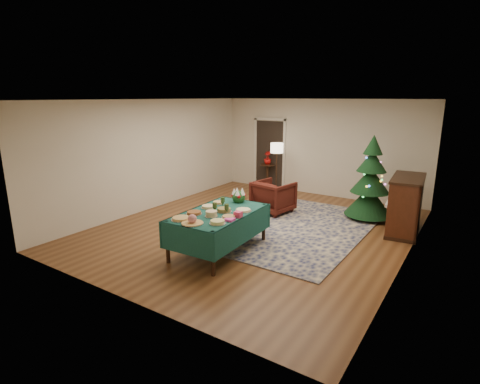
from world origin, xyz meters
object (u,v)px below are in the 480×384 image
Objects in this scene: buffet_table at (219,220)px; armchair at (273,195)px; christmas_tree at (370,182)px; floor_lamp at (277,151)px; piano at (405,205)px; gift_box at (238,214)px; potted_plant at (268,161)px; side_table at (267,177)px.

armchair is at bearing 96.45° from buffet_table.
floor_lamp is at bearing 164.80° from christmas_tree.
piano is at bearing 47.98° from buffet_table.
buffet_table is 4.36m from floor_lamp.
buffet_table is 2.28× the size of armchair.
gift_box is 0.14× the size of armchair.
potted_plant is at bearing 160.34° from christmas_tree.
christmas_tree reaches higher than floor_lamp.
armchair is 2.95m from piano.
gift_box is (0.45, -0.05, 0.20)m from buffet_table.
buffet_table is at bearing -132.02° from piano.
gift_box is 0.06× the size of christmas_tree.
buffet_table is at bearing -76.06° from floor_lamp.
potted_plant is at bearing 108.76° from buffet_table.
potted_plant is (-1.27, 1.97, 0.46)m from armchair.
floor_lamp is 1.92× the size of side_table.
floor_lamp is at bearing -39.06° from side_table.
potted_plant is at bearing 140.94° from floor_lamp.
armchair is 0.58× the size of floor_lamp.
floor_lamp is 1.12m from side_table.
christmas_tree reaches higher than gift_box.
piano is at bearing -29.66° from christmas_tree.
piano reaches higher than gift_box.
potted_plant reaches higher than side_table.
floor_lamp is at bearing -54.59° from armchair.
potted_plant is 0.28× the size of piano.
armchair is 1.11× the size of side_table.
potted_plant is 4.54m from piano.
floor_lamp reaches higher than armchair.
potted_plant is (-0.53, 0.43, -0.38)m from floor_lamp.
christmas_tree is (2.81, -0.76, -0.39)m from floor_lamp.
side_table is 0.55× the size of piano.
christmas_tree is 1.38× the size of piano.
gift_box is 0.30× the size of potted_plant.
floor_lamp is at bearing 103.94° from buffet_table.
buffet_table is at bearing -71.24° from potted_plant.
potted_plant is (-1.57, 4.61, 0.29)m from buffet_table.
piano reaches higher than potted_plant.
christmas_tree reaches higher than side_table.
armchair is at bearing -159.36° from christmas_tree.
floor_lamp is 0.77× the size of christmas_tree.
armchair is at bearing -57.26° from potted_plant.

